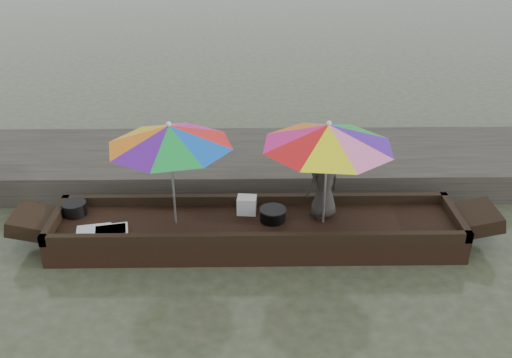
{
  "coord_description": "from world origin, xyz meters",
  "views": [
    {
      "loc": [
        -0.11,
        -7.04,
        4.6
      ],
      "look_at": [
        0.0,
        0.1,
        1.0
      ],
      "focal_mm": 40.0,
      "sensor_mm": 36.0,
      "label": 1
    }
  ],
  "objects_px": {
    "tray_scallop": "(94,232)",
    "vendor": "(324,183)",
    "boat_hull": "(256,233)",
    "umbrella_bow": "(172,175)",
    "cooking_pot": "(74,208)",
    "tray_crayfish": "(111,232)",
    "umbrella_stern": "(326,174)",
    "charcoal_grill": "(273,215)",
    "supply_bag": "(247,205)"
  },
  "relations": [
    {
      "from": "tray_scallop",
      "to": "umbrella_stern",
      "type": "distance_m",
      "value": 3.32
    },
    {
      "from": "charcoal_grill",
      "to": "umbrella_stern",
      "type": "relative_size",
      "value": 0.2
    },
    {
      "from": "tray_scallop",
      "to": "vendor",
      "type": "bearing_deg",
      "value": 7.96
    },
    {
      "from": "charcoal_grill",
      "to": "umbrella_bow",
      "type": "xyz_separation_m",
      "value": [
        -1.4,
        -0.06,
        0.69
      ]
    },
    {
      "from": "umbrella_stern",
      "to": "supply_bag",
      "type": "bearing_deg",
      "value": 165.56
    },
    {
      "from": "tray_crayfish",
      "to": "umbrella_stern",
      "type": "bearing_deg",
      "value": 5.9
    },
    {
      "from": "cooking_pot",
      "to": "umbrella_bow",
      "type": "bearing_deg",
      "value": -10.44
    },
    {
      "from": "boat_hull",
      "to": "cooking_pot",
      "type": "distance_m",
      "value": 2.7
    },
    {
      "from": "boat_hull",
      "to": "tray_crayfish",
      "type": "relative_size",
      "value": 12.5
    },
    {
      "from": "cooking_pot",
      "to": "boat_hull",
      "type": "bearing_deg",
      "value": -5.97
    },
    {
      "from": "supply_bag",
      "to": "umbrella_stern",
      "type": "distance_m",
      "value": 1.3
    },
    {
      "from": "tray_scallop",
      "to": "charcoal_grill",
      "type": "bearing_deg",
      "value": 7.35
    },
    {
      "from": "cooking_pot",
      "to": "tray_crayfish",
      "type": "distance_m",
      "value": 0.88
    },
    {
      "from": "cooking_pot",
      "to": "vendor",
      "type": "height_order",
      "value": "vendor"
    },
    {
      "from": "tray_crayfish",
      "to": "vendor",
      "type": "relative_size",
      "value": 0.44
    },
    {
      "from": "boat_hull",
      "to": "umbrella_stern",
      "type": "xyz_separation_m",
      "value": [
        0.96,
        0.0,
        0.95
      ]
    },
    {
      "from": "cooking_pot",
      "to": "umbrella_stern",
      "type": "distance_m",
      "value": 3.71
    },
    {
      "from": "boat_hull",
      "to": "supply_bag",
      "type": "bearing_deg",
      "value": 115.08
    },
    {
      "from": "tray_crayfish",
      "to": "charcoal_grill",
      "type": "relative_size",
      "value": 1.27
    },
    {
      "from": "umbrella_bow",
      "to": "boat_hull",
      "type": "bearing_deg",
      "value": 0.0
    },
    {
      "from": "tray_crayfish",
      "to": "vendor",
      "type": "distance_m",
      "value": 3.07
    },
    {
      "from": "boat_hull",
      "to": "supply_bag",
      "type": "distance_m",
      "value": 0.44
    },
    {
      "from": "tray_scallop",
      "to": "charcoal_grill",
      "type": "distance_m",
      "value": 2.53
    },
    {
      "from": "boat_hull",
      "to": "vendor",
      "type": "xyz_separation_m",
      "value": [
        0.97,
        0.19,
        0.71
      ]
    },
    {
      "from": "supply_bag",
      "to": "charcoal_grill",
      "type": "bearing_deg",
      "value": -31.14
    },
    {
      "from": "charcoal_grill",
      "to": "umbrella_stern",
      "type": "xyz_separation_m",
      "value": [
        0.72,
        -0.06,
        0.69
      ]
    },
    {
      "from": "charcoal_grill",
      "to": "vendor",
      "type": "bearing_deg",
      "value": 10.07
    },
    {
      "from": "vendor",
      "to": "umbrella_bow",
      "type": "bearing_deg",
      "value": -23.44
    },
    {
      "from": "vendor",
      "to": "umbrella_stern",
      "type": "relative_size",
      "value": 0.58
    },
    {
      "from": "vendor",
      "to": "supply_bag",
      "type": "bearing_deg",
      "value": -33.43
    },
    {
      "from": "boat_hull",
      "to": "tray_scallop",
      "type": "xyz_separation_m",
      "value": [
        -2.26,
        -0.27,
        0.21
      ]
    },
    {
      "from": "charcoal_grill",
      "to": "umbrella_bow",
      "type": "bearing_deg",
      "value": -177.68
    },
    {
      "from": "supply_bag",
      "to": "umbrella_bow",
      "type": "xyz_separation_m",
      "value": [
        -1.02,
        -0.28,
        0.65
      ]
    },
    {
      "from": "tray_scallop",
      "to": "vendor",
      "type": "relative_size",
      "value": 0.44
    },
    {
      "from": "charcoal_grill",
      "to": "umbrella_bow",
      "type": "relative_size",
      "value": 0.21
    },
    {
      "from": "cooking_pot",
      "to": "tray_crayfish",
      "type": "height_order",
      "value": "cooking_pot"
    },
    {
      "from": "tray_crayfish",
      "to": "supply_bag",
      "type": "bearing_deg",
      "value": 17.4
    },
    {
      "from": "tray_scallop",
      "to": "umbrella_bow",
      "type": "distance_m",
      "value": 1.36
    },
    {
      "from": "cooking_pot",
      "to": "tray_crayfish",
      "type": "relative_size",
      "value": 0.77
    },
    {
      "from": "cooking_pot",
      "to": "tray_crayfish",
      "type": "bearing_deg",
      "value": -41.94
    },
    {
      "from": "charcoal_grill",
      "to": "vendor",
      "type": "relative_size",
      "value": 0.35
    },
    {
      "from": "cooking_pot",
      "to": "umbrella_stern",
      "type": "relative_size",
      "value": 0.2
    },
    {
      "from": "tray_scallop",
      "to": "charcoal_grill",
      "type": "relative_size",
      "value": 1.27
    },
    {
      "from": "boat_hull",
      "to": "charcoal_grill",
      "type": "distance_m",
      "value": 0.36
    },
    {
      "from": "umbrella_stern",
      "to": "tray_crayfish",
      "type": "bearing_deg",
      "value": -174.1
    },
    {
      "from": "boat_hull",
      "to": "umbrella_bow",
      "type": "height_order",
      "value": "umbrella_bow"
    },
    {
      "from": "tray_crayfish",
      "to": "umbrella_bow",
      "type": "height_order",
      "value": "umbrella_bow"
    },
    {
      "from": "tray_crayfish",
      "to": "umbrella_stern",
      "type": "height_order",
      "value": "umbrella_stern"
    },
    {
      "from": "tray_crayfish",
      "to": "supply_bag",
      "type": "height_order",
      "value": "supply_bag"
    },
    {
      "from": "vendor",
      "to": "umbrella_bow",
      "type": "xyz_separation_m",
      "value": [
        -2.13,
        -0.19,
        0.24
      ]
    }
  ]
}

